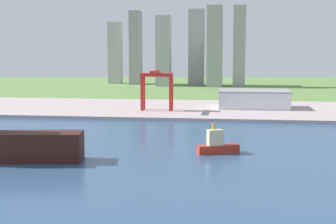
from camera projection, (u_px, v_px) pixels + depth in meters
The scene contains 7 objects.
ground_plane at pixel (182, 155), 255.73m from camera, with size 2400.00×2400.00×0.00m, color #5B8040.
water_bay at pixel (165, 186), 196.70m from camera, with size 840.00×360.00×0.15m, color #2D4C70.
industrial_pier at pixel (205, 109), 442.44m from camera, with size 840.00×140.00×2.50m, color #AB9A9A.
tugboat_small at pixel (217, 145), 257.97m from camera, with size 22.07×13.27×15.64m.
port_crane_red at pixel (157, 81), 420.09m from camera, with size 26.38×36.19×33.94m.
warehouse_main at pixel (254, 99), 443.14m from camera, with size 61.20×39.69×15.36m.
distant_skyline at pixel (182, 48), 758.24m from camera, with size 214.49×71.75×117.04m.
Camera 1 is at (27.12, 50.14, 52.41)m, focal length 54.07 mm.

